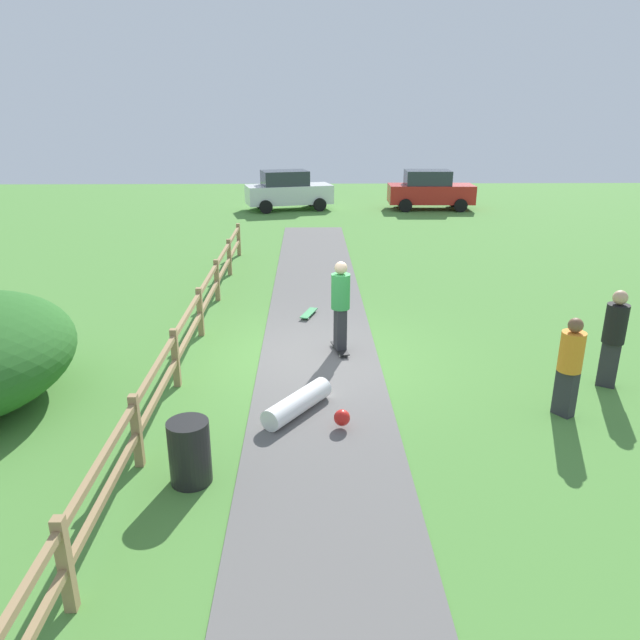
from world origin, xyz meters
The scene contains 11 objects.
ground_plane centered at (0.00, 0.00, 0.00)m, with size 60.00×60.00×0.00m, color #4C8438.
asphalt_path centered at (0.00, 0.00, 0.01)m, with size 2.40×28.00×0.02m, color #605E5B.
wooden_fence centered at (-2.60, 0.00, 0.67)m, with size 0.12×18.12×1.10m.
trash_bin centered at (-1.80, -4.25, 0.45)m, with size 0.56×0.56×0.90m, color black.
skater_riding centered at (0.44, 0.24, 1.09)m, with size 0.45×0.82×1.91m.
skater_fallen centered at (-0.34, -2.44, 0.20)m, with size 1.41×1.42×0.36m.
skateboard_loose centered at (-0.20, 2.51, 0.09)m, with size 0.44×0.82×0.08m.
bystander_orange centered at (3.98, -2.49, 0.93)m, with size 0.53×0.53×1.69m.
bystander_black centered at (5.20, -1.42, 1.00)m, with size 0.52×0.52×1.81m.
parked_car_white centered at (-1.22, 18.91, 0.96)m, with size 4.49×2.76×1.92m.
parked_car_red centered at (5.88, 18.93, 0.96)m, with size 4.25×2.09×1.92m.
Camera 1 is at (-0.19, -11.15, 4.76)m, focal length 33.37 mm.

